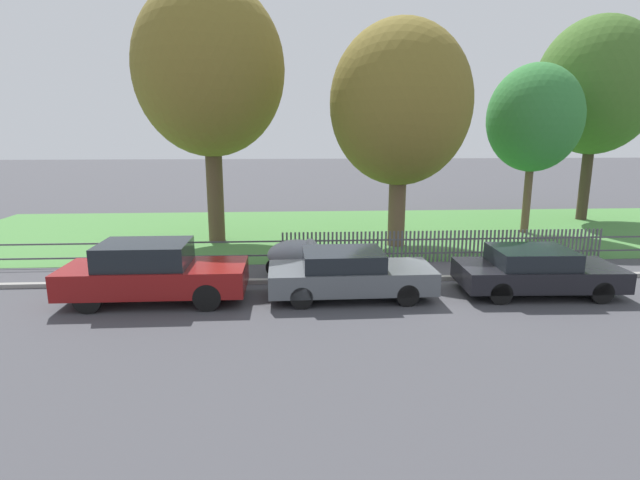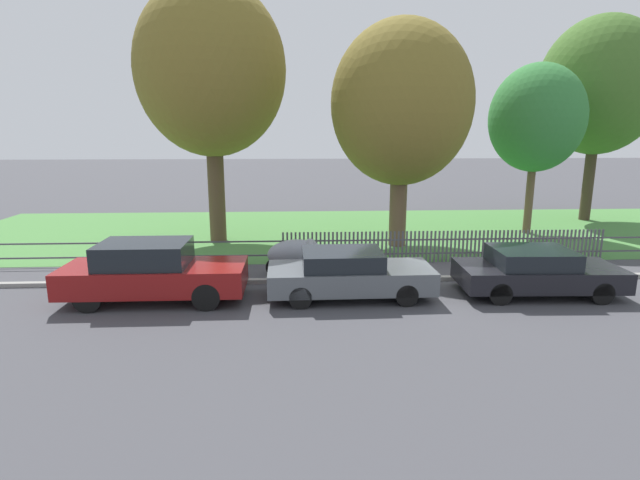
# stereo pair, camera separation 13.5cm
# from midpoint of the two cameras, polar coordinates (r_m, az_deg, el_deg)

# --- Properties ---
(ground_plane) EXTENTS (120.00, 120.00, 0.00)m
(ground_plane) POSITION_cam_midpoint_polar(r_m,az_deg,el_deg) (15.09, 16.03, -4.49)
(ground_plane) COLOR #424247
(kerb_stone) EXTENTS (38.21, 0.20, 0.12)m
(kerb_stone) POSITION_cam_midpoint_polar(r_m,az_deg,el_deg) (15.17, 15.92, -4.17)
(kerb_stone) COLOR gray
(kerb_stone) RESTS_ON ground
(grass_strip) EXTENTS (38.21, 10.48, 0.01)m
(grass_strip) POSITION_cam_midpoint_polar(r_m,az_deg,el_deg) (21.96, 9.75, 1.12)
(grass_strip) COLOR #477F3D
(grass_strip) RESTS_ON ground
(park_fence) EXTENTS (38.21, 0.05, 1.05)m
(park_fence) POSITION_cam_midpoint_polar(r_m,az_deg,el_deg) (16.92, 13.77, -0.68)
(park_fence) COLOR #4C4C51
(park_fence) RESTS_ON ground
(parked_car_silver_hatchback) EXTENTS (4.56, 1.77, 1.54)m
(parked_car_silver_hatchback) POSITION_cam_midpoint_polar(r_m,az_deg,el_deg) (13.34, -18.87, -3.46)
(parked_car_silver_hatchback) COLOR maroon
(parked_car_silver_hatchback) RESTS_ON ground
(parked_car_black_saloon) EXTENTS (4.27, 1.79, 1.25)m
(parked_car_black_saloon) POSITION_cam_midpoint_polar(r_m,az_deg,el_deg) (12.98, 3.03, -3.84)
(parked_car_black_saloon) COLOR #51565B
(parked_car_black_saloon) RESTS_ON ground
(parked_car_navy_estate) EXTENTS (4.20, 1.96, 1.23)m
(parked_car_navy_estate) POSITION_cam_midpoint_polar(r_m,az_deg,el_deg) (14.41, 23.20, -3.22)
(parked_car_navy_estate) COLOR black
(parked_car_navy_estate) RESTS_ON ground
(covered_motorcycle) EXTENTS (1.87, 0.95, 1.10)m
(covered_motorcycle) POSITION_cam_midpoint_polar(r_m,az_deg,el_deg) (14.88, -2.77, -1.60)
(covered_motorcycle) COLOR black
(covered_motorcycle) RESTS_ON ground
(tree_nearest_kerb) EXTENTS (5.50, 5.50, 9.59)m
(tree_nearest_kerb) POSITION_cam_midpoint_polar(r_m,az_deg,el_deg) (19.70, -12.71, 18.38)
(tree_nearest_kerb) COLOR brown
(tree_nearest_kerb) RESTS_ON ground
(tree_behind_motorcycle) EXTENTS (5.05, 5.05, 8.09)m
(tree_behind_motorcycle) POSITION_cam_midpoint_polar(r_m,az_deg,el_deg) (18.61, 8.96, 15.07)
(tree_behind_motorcycle) COLOR brown
(tree_behind_motorcycle) RESTS_ON ground
(tree_mid_park) EXTENTS (3.74, 3.74, 6.88)m
(tree_mid_park) POSITION_cam_midpoint_polar(r_m,az_deg,el_deg) (22.44, 23.13, 12.65)
(tree_mid_park) COLOR brown
(tree_mid_park) RESTS_ON ground
(tree_far_left) EXTENTS (5.38, 5.38, 9.31)m
(tree_far_left) POSITION_cam_midpoint_polar(r_m,az_deg,el_deg) (27.07, 28.89, 15.09)
(tree_far_left) COLOR #473828
(tree_far_left) RESTS_ON ground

